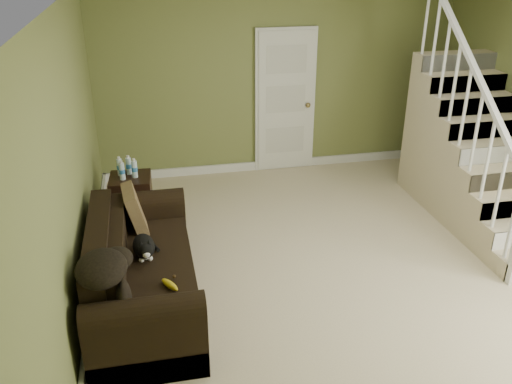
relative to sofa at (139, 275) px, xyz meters
name	(u,v)px	position (x,y,z in m)	size (l,w,h in m)	color
floor	(339,266)	(2.02, 0.22, -0.32)	(5.00, 5.50, 0.01)	#BEAE89
ceiling	(360,3)	(2.02, 0.22, 2.28)	(5.00, 5.50, 0.01)	white
wall_back	(278,80)	(2.02, 2.97, 0.98)	(5.00, 0.04, 2.60)	olive
wall_left	(70,170)	(-0.48, 0.22, 0.98)	(0.04, 5.50, 2.60)	olive
baseboard_back	(277,164)	(2.02, 2.94, -0.26)	(5.00, 0.04, 0.12)	white
baseboard_left	(93,290)	(-0.45, 0.22, -0.26)	(0.04, 5.50, 0.12)	white
door	(285,101)	(2.12, 2.93, 0.69)	(0.86, 0.12, 2.02)	white
staircase	(472,160)	(4.01, 1.19, 0.32)	(1.00, 2.51, 2.82)	#BEAE89
sofa	(139,275)	(0.00, 0.00, 0.00)	(0.91, 2.11, 0.83)	black
side_table	(132,198)	(-0.07, 1.71, -0.02)	(0.50, 0.50, 0.80)	black
cat	(144,247)	(0.06, 0.09, 0.23)	(0.27, 0.52, 0.25)	black
banana	(170,285)	(0.26, -0.45, 0.16)	(0.06, 0.22, 0.06)	yellow
throw_pillow	(135,210)	(0.00, 0.69, 0.32)	(0.11, 0.45, 0.45)	#49311D
throw_blanket	(101,268)	(-0.24, -0.69, 0.55)	(0.38, 0.50, 0.21)	black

